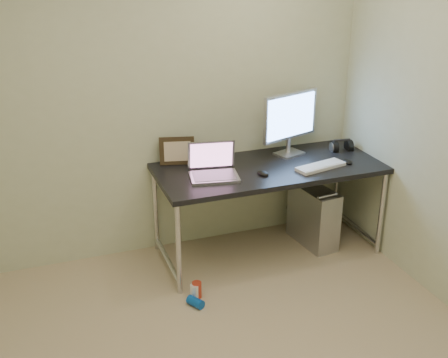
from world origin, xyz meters
TOP-DOWN VIEW (x-y plane):
  - wall_back at (0.00, 1.75)m, footprint 3.50×0.02m
  - desk at (0.87, 1.37)m, footprint 1.76×0.77m
  - tower_computer at (1.29, 1.37)m, footprint 0.27×0.50m
  - cable_a at (1.24, 1.70)m, footprint 0.01×0.16m
  - cable_b at (1.33, 1.68)m, footprint 0.02×0.11m
  - can_red at (0.13, 0.93)m, footprint 0.07×0.07m
  - can_white at (0.11, 0.91)m, footprint 0.08×0.08m
  - can_blue at (0.09, 0.83)m, footprint 0.12×0.14m
  - laptop at (0.40, 1.34)m, footprint 0.40×0.35m
  - monitor at (1.14, 1.56)m, footprint 0.53×0.22m
  - keyboard at (1.23, 1.20)m, footprint 0.43×0.22m
  - mouse_right at (1.48, 1.22)m, footprint 0.07×0.11m
  - mouse_left at (0.76, 1.22)m, footprint 0.09×0.12m
  - headphones at (1.59, 1.49)m, footprint 0.19×0.11m
  - picture_frame at (0.22, 1.66)m, footprint 0.28×0.14m
  - webcam at (0.52, 1.67)m, footprint 0.04×0.04m

SIDE VIEW (x-z plane):
  - can_blue at x=0.09m, z-range 0.00..0.07m
  - can_white at x=0.11m, z-range 0.00..0.11m
  - can_red at x=0.13m, z-range 0.00..0.12m
  - tower_computer at x=1.29m, z-range -0.01..0.51m
  - cable_b at x=1.33m, z-range 0.02..0.74m
  - cable_a at x=1.24m, z-range 0.06..0.74m
  - desk at x=0.87m, z-range 0.30..1.05m
  - keyboard at x=1.23m, z-range 0.75..0.77m
  - mouse_right at x=1.48m, z-range 0.75..0.78m
  - mouse_left at x=0.76m, z-range 0.75..0.79m
  - headphones at x=1.59m, z-range 0.72..0.84m
  - laptop at x=0.40m, z-range 0.68..0.93m
  - webcam at x=0.52m, z-range 0.78..0.89m
  - picture_frame at x=0.22m, z-range 0.75..0.97m
  - monitor at x=1.14m, z-range 0.79..1.31m
  - wall_back at x=0.00m, z-range 0.00..2.50m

